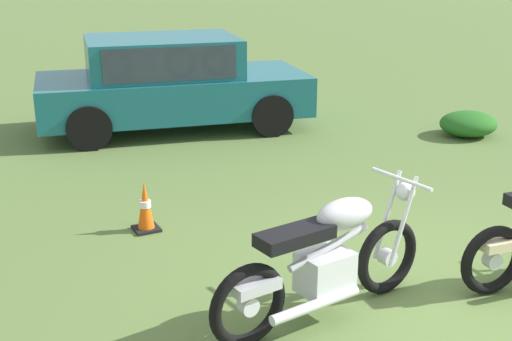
{
  "coord_description": "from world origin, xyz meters",
  "views": [
    {
      "loc": [
        -3.7,
        -3.66,
        2.77
      ],
      "look_at": [
        -0.65,
        2.32,
        0.54
      ],
      "focal_mm": 48.09,
      "sensor_mm": 36.0,
      "label": 1
    }
  ],
  "objects_px": {
    "motorcycle_silver": "(326,260)",
    "shrub_low": "(468,124)",
    "car_teal": "(169,78)",
    "traffic_cone": "(145,208)"
  },
  "relations": [
    {
      "from": "motorcycle_silver",
      "to": "shrub_low",
      "type": "relative_size",
      "value": 2.27
    },
    {
      "from": "motorcycle_silver",
      "to": "car_teal",
      "type": "bearing_deg",
      "value": 73.21
    },
    {
      "from": "motorcycle_silver",
      "to": "shrub_low",
      "type": "height_order",
      "value": "motorcycle_silver"
    },
    {
      "from": "motorcycle_silver",
      "to": "car_teal",
      "type": "relative_size",
      "value": 0.47
    },
    {
      "from": "car_teal",
      "to": "traffic_cone",
      "type": "bearing_deg",
      "value": -102.47
    },
    {
      "from": "motorcycle_silver",
      "to": "shrub_low",
      "type": "xyz_separation_m",
      "value": [
        4.78,
        3.5,
        -0.29
      ]
    },
    {
      "from": "shrub_low",
      "to": "motorcycle_silver",
      "type": "bearing_deg",
      "value": -143.8
    },
    {
      "from": "car_teal",
      "to": "shrub_low",
      "type": "distance_m",
      "value": 4.61
    },
    {
      "from": "motorcycle_silver",
      "to": "car_teal",
      "type": "xyz_separation_m",
      "value": [
        0.92,
        5.95,
        0.32
      ]
    },
    {
      "from": "motorcycle_silver",
      "to": "traffic_cone",
      "type": "xyz_separation_m",
      "value": [
        -0.7,
        2.26,
        -0.24
      ]
    }
  ]
}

